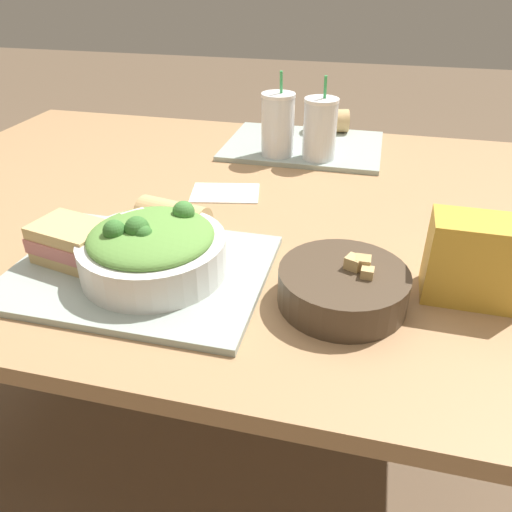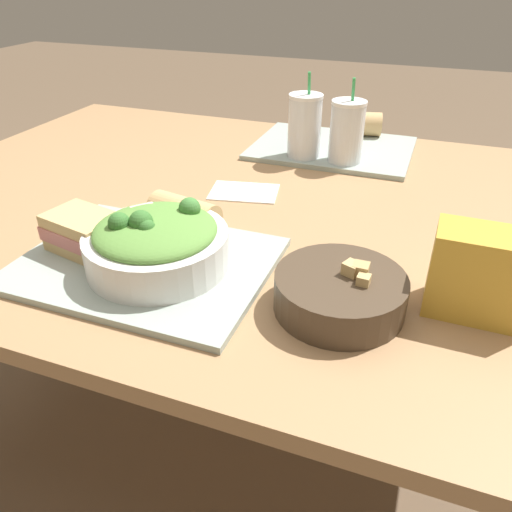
# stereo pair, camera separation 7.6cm
# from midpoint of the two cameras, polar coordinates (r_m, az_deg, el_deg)

# --- Properties ---
(ground_plane) EXTENTS (12.00, 12.00, 0.00)m
(ground_plane) POSITION_cam_midpoint_polar(r_m,az_deg,el_deg) (1.55, -4.90, -20.19)
(ground_plane) COLOR brown
(dining_table) EXTENTS (1.50, 1.09, 0.77)m
(dining_table) POSITION_cam_midpoint_polar(r_m,az_deg,el_deg) (1.10, -6.48, 2.54)
(dining_table) COLOR #A37A51
(dining_table) RESTS_ON ground_plane
(tray_near) EXTENTS (0.40, 0.31, 0.01)m
(tray_near) POSITION_cam_midpoint_polar(r_m,az_deg,el_deg) (0.83, -15.58, -1.67)
(tray_near) COLOR #99A89E
(tray_near) RESTS_ON dining_table
(tray_far) EXTENTS (0.40, 0.31, 0.01)m
(tray_far) POSITION_cam_midpoint_polar(r_m,az_deg,el_deg) (1.36, 3.85, 12.44)
(tray_far) COLOR #99A89E
(tray_far) RESTS_ON dining_table
(salad_bowl) EXTENTS (0.23, 0.23, 0.10)m
(salad_bowl) POSITION_cam_midpoint_polar(r_m,az_deg,el_deg) (0.79, -14.30, 0.81)
(salad_bowl) COLOR white
(salad_bowl) RESTS_ON tray_near
(soup_bowl) EXTENTS (0.19, 0.19, 0.07)m
(soup_bowl) POSITION_cam_midpoint_polar(r_m,az_deg,el_deg) (0.73, 7.01, -3.49)
(soup_bowl) COLOR #473828
(soup_bowl) RESTS_ON dining_table
(sandwich_near) EXTENTS (0.14, 0.11, 0.06)m
(sandwich_near) POSITION_cam_midpoint_polar(r_m,az_deg,el_deg) (0.87, -22.57, 1.38)
(sandwich_near) COLOR tan
(sandwich_near) RESTS_ON tray_near
(baguette_near) EXTENTS (0.14, 0.09, 0.06)m
(baguette_near) POSITION_cam_midpoint_polar(r_m,az_deg,el_deg) (0.90, -11.73, 4.13)
(baguette_near) COLOR tan
(baguette_near) RESTS_ON tray_near
(baguette_far) EXTENTS (0.12, 0.09, 0.06)m
(baguette_far) POSITION_cam_midpoint_polar(r_m,az_deg,el_deg) (1.45, 6.91, 15.07)
(baguette_far) COLOR tan
(baguette_far) RESTS_ON tray_far
(drink_cup_dark) EXTENTS (0.08, 0.08, 0.20)m
(drink_cup_dark) POSITION_cam_midpoint_polar(r_m,az_deg,el_deg) (1.25, 0.72, 14.53)
(drink_cup_dark) COLOR silver
(drink_cup_dark) RESTS_ON tray_far
(drink_cup_red) EXTENTS (0.08, 0.08, 0.20)m
(drink_cup_red) POSITION_cam_midpoint_polar(r_m,az_deg,el_deg) (1.24, 5.52, 14.02)
(drink_cup_red) COLOR silver
(drink_cup_red) RESTS_ON tray_far
(chip_bag) EXTENTS (0.14, 0.08, 0.13)m
(chip_bag) POSITION_cam_midpoint_polar(r_m,az_deg,el_deg) (0.77, 21.32, -0.54)
(chip_bag) COLOR gold
(chip_bag) RESTS_ON dining_table
(napkin_folded) EXTENTS (0.16, 0.13, 0.00)m
(napkin_folded) POSITION_cam_midpoint_polar(r_m,az_deg,el_deg) (1.09, -5.54, 7.14)
(napkin_folded) COLOR white
(napkin_folded) RESTS_ON dining_table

